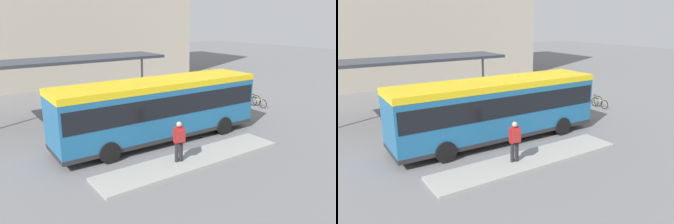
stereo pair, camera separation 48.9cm
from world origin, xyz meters
TOP-DOWN VIEW (x-y plane):
  - ground_plane at (0.00, 0.00)m, footprint 120.00×120.00m
  - curb_island at (-0.26, -3.06)m, footprint 9.08×1.80m
  - city_bus at (0.01, -0.00)m, footprint 10.80×2.82m
  - pedestrian_waiting at (-0.97, -2.99)m, footprint 0.49×0.54m
  - bicycle_yellow at (9.41, 1.51)m, footprint 0.48×1.52m
  - bicycle_green at (9.60, 2.35)m, footprint 0.48×1.80m
  - station_shelter at (-2.06, 6.53)m, footprint 11.58×3.08m

SIDE VIEW (x-z plane):
  - ground_plane at x=0.00m, z-range 0.00..0.00m
  - curb_island at x=-0.26m, z-range 0.00..0.12m
  - bicycle_yellow at x=9.41m, z-range 0.00..0.66m
  - bicycle_green at x=9.60m, z-range 0.00..0.78m
  - pedestrian_waiting at x=-0.97m, z-range 0.25..2.04m
  - city_bus at x=0.01m, z-range 0.27..3.37m
  - station_shelter at x=-2.06m, z-range 1.72..5.44m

